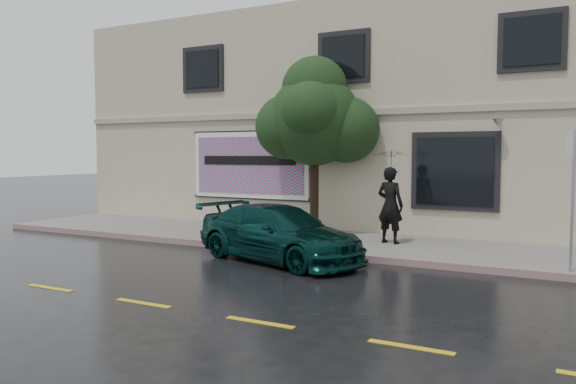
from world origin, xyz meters
The scene contains 12 objects.
ground centered at (0.00, 0.00, 0.00)m, with size 90.00×90.00×0.00m, color black.
sidewalk centered at (0.00, 3.25, 0.07)m, with size 20.00×3.50×0.15m, color gray.
curb centered at (0.00, 1.50, 0.07)m, with size 20.00×0.18×0.16m, color gray.
road_marking centered at (0.00, -3.50, 0.01)m, with size 19.00×0.12×0.01m, color gold.
building centered at (0.00, 9.00, 3.50)m, with size 20.00×8.12×7.00m.
billboard centered at (-3.20, 4.92, 2.05)m, with size 4.30×0.16×2.20m.
car centered at (0.20, 0.69, 0.63)m, with size 1.91×4.32×1.26m, color #072C29.
pedestrian centered at (1.94, 3.37, 1.12)m, with size 0.71×0.46×1.94m, color black.
umbrella centered at (1.94, 3.37, 2.44)m, with size 0.94×0.94×0.69m, color black.
street_tree centered at (-0.57, 4.20, 3.36)m, with size 2.60×2.60×4.52m.
fire_hydrant centered at (-1.50, 1.80, 0.51)m, with size 0.30×0.28×0.74m.
sign_pole centered at (6.08, 1.70, 1.78)m, with size 0.33×0.07×2.73m.
Camera 1 is at (6.26, -10.30, 2.44)m, focal length 35.00 mm.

